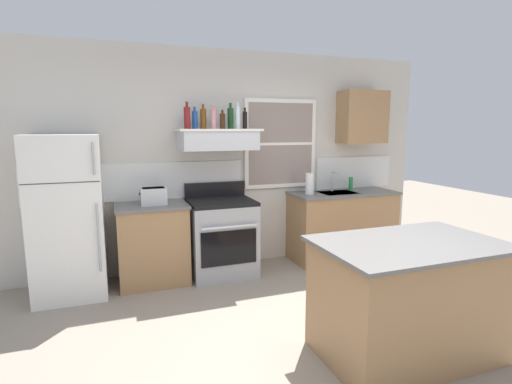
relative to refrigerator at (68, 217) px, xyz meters
name	(u,v)px	position (x,y,z in m)	size (l,w,h in m)	color
ground_plane	(313,350)	(1.90, -1.84, -0.85)	(16.00, 16.00, 0.00)	gray
back_wall	(234,160)	(1.93, 0.39, 0.51)	(5.40, 0.11, 2.70)	beige
refrigerator	(68,217)	(0.00, 0.00, 0.00)	(0.70, 0.72, 1.69)	white
counter_left_of_stove	(153,243)	(0.85, 0.06, -0.39)	(0.79, 0.63, 0.91)	#9E754C
toaster	(154,196)	(0.88, 0.03, 0.16)	(0.30, 0.20, 0.19)	silver
stove_range	(222,237)	(1.65, 0.02, -0.38)	(0.76, 0.69, 1.09)	#9EA0A5
range_hood_shelf	(218,139)	(1.65, 0.12, 0.78)	(0.96, 0.52, 0.24)	silver
bottle_red_label_wine	(187,117)	(1.29, 0.11, 1.03)	(0.07, 0.07, 0.30)	maroon
bottle_blue_liqueur	(195,120)	(1.39, 0.18, 1.00)	(0.07, 0.07, 0.25)	#1E478C
bottle_amber_wine	(203,118)	(1.49, 0.18, 1.02)	(0.07, 0.07, 0.28)	brown
bottle_rose_pink	(214,119)	(1.60, 0.11, 1.01)	(0.07, 0.07, 0.28)	#C67F84
bottle_brown_stout	(222,121)	(1.70, 0.09, 0.99)	(0.06, 0.06, 0.22)	#381E0F
bottle_dark_green_wine	(231,118)	(1.81, 0.14, 1.03)	(0.07, 0.07, 0.30)	#143819
bottle_clear_tall	(237,117)	(1.90, 0.14, 1.03)	(0.06, 0.06, 0.32)	silver
bottle_balsamic_dark	(245,120)	(2.00, 0.16, 1.01)	(0.06, 0.06, 0.25)	black
counter_right_with_sink	(342,225)	(3.35, 0.06, -0.39)	(1.43, 0.63, 0.91)	#9E754C
sink_faucet	(333,178)	(3.25, 0.16, 0.24)	(0.03, 0.17, 0.28)	silver
paper_towel_roll	(310,184)	(2.84, 0.06, 0.20)	(0.11, 0.11, 0.27)	white
dish_soap_bottle	(351,184)	(3.53, 0.16, 0.15)	(0.06, 0.06, 0.18)	#268C3F
kitchen_island	(407,298)	(2.55, -2.13, -0.39)	(1.40, 0.90, 0.91)	#9E754C
upper_cabinet_right	(362,117)	(3.70, 0.20, 1.05)	(0.64, 0.32, 0.70)	#9E754C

